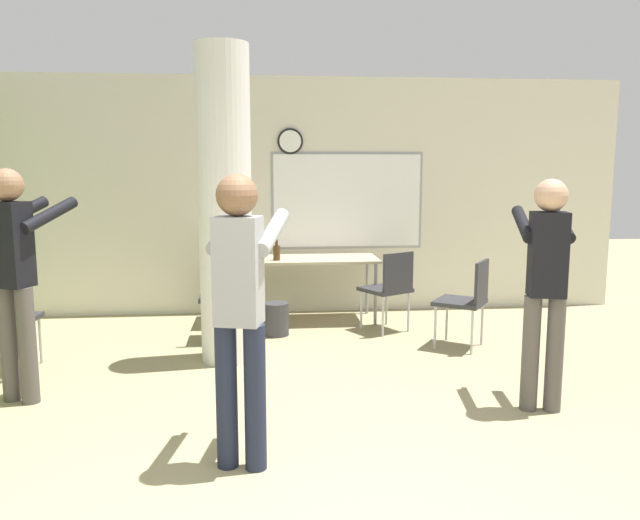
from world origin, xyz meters
TOP-DOWN VIEW (x-y plane):
  - wall_back at (0.01, 5.06)m, footprint 8.00×0.15m
  - support_pillar at (-0.70, 3.14)m, footprint 0.47×0.47m
  - folding_table at (-0.01, 4.54)m, footprint 1.88×0.67m
  - bottle_on_table at (-0.22, 4.39)m, footprint 0.08×0.08m
  - waste_bin at (-0.24, 3.93)m, footprint 0.26×0.26m
  - chair_table_right at (0.97, 3.95)m, footprint 0.60×0.60m
  - chair_by_left_wall at (-2.63, 3.01)m, footprint 0.46×0.46m
  - chair_table_left at (-0.79, 3.74)m, footprint 0.45×0.45m
  - chair_mid_room at (1.59, 3.28)m, footprint 0.61×0.61m
  - person_playing_front at (-0.51, 1.05)m, footprint 0.50×0.70m
  - person_playing_side at (1.62, 1.73)m, footprint 0.47×0.69m
  - person_watching_back at (-2.19, 2.26)m, footprint 0.57×0.70m

SIDE VIEW (x-z plane):
  - waste_bin at x=-0.24m, z-range 0.00..0.35m
  - chair_table_right at x=0.97m, z-range 0.08..0.95m
  - chair_by_left_wall at x=-2.63m, z-range 0.08..0.95m
  - chair_table_left at x=-0.79m, z-range 0.08..0.95m
  - chair_mid_room at x=1.59m, z-range 0.08..0.95m
  - folding_table at x=-0.01m, z-range 0.32..1.04m
  - bottle_on_table at x=-0.22m, z-range 0.70..0.93m
  - person_playing_side at x=1.62m, z-range 0.15..1.82m
  - person_playing_front at x=-0.51m, z-range 0.15..1.86m
  - person_watching_back at x=-2.19m, z-range 0.15..1.89m
  - wall_back at x=0.01m, z-range 0.00..2.80m
  - support_pillar at x=-0.70m, z-range 0.00..2.80m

